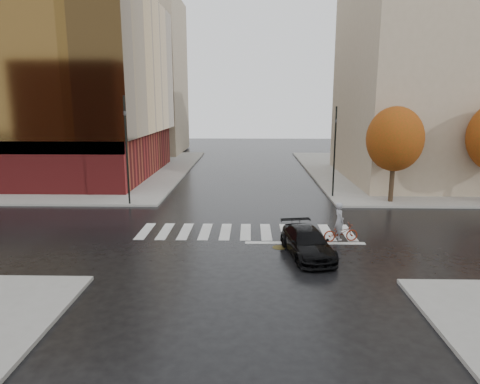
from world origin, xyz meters
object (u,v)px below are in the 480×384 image
at_px(traffic_light_nw, 126,143).
at_px(fire_hydrant, 118,186).
at_px(sedan, 307,242).
at_px(cyclist, 340,228).
at_px(traffic_light_ne, 335,147).

xyz_separation_m(traffic_light_nw, fire_hydrant, (-1.92, 3.70, -3.62)).
bearing_deg(traffic_light_nw, sedan, 50.28).
bearing_deg(traffic_light_nw, cyclist, 61.38).
bearing_deg(cyclist, sedan, 127.06).
bearing_deg(traffic_light_ne, cyclist, 88.92).
xyz_separation_m(traffic_light_nw, traffic_light_ne, (14.26, 2.70, -0.48)).
bearing_deg(sedan, traffic_light_ne, 64.30).
bearing_deg(cyclist, traffic_light_nw, 50.29).
bearing_deg(traffic_light_ne, sedan, 81.60).
height_order(traffic_light_nw, traffic_light_ne, traffic_light_nw).
bearing_deg(fire_hydrant, traffic_light_ne, -3.54).
height_order(sedan, traffic_light_ne, traffic_light_ne).
distance_m(sedan, fire_hydrant, 18.24).
height_order(sedan, fire_hydrant, sedan).
relative_size(cyclist, traffic_light_ne, 0.31).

